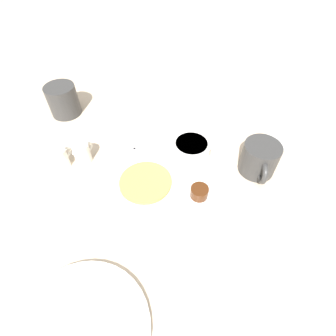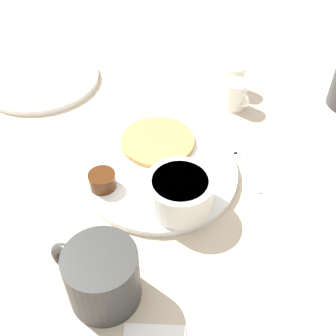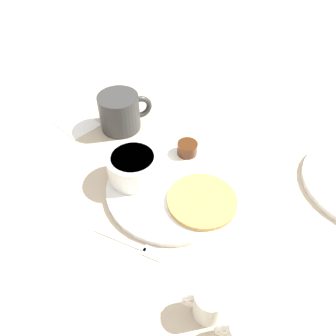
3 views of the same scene
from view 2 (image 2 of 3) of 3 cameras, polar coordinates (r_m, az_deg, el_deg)
ground_plane at (r=0.72m, az=-1.07°, el=-0.92°), size 4.00×4.00×0.00m
plate at (r=0.71m, az=-1.08°, el=-0.58°), size 0.26×0.26×0.01m
pancake_stack at (r=0.75m, az=-1.41°, el=3.66°), size 0.13×0.13×0.01m
bowl at (r=0.63m, az=1.61°, el=-3.21°), size 0.10×0.10×0.05m
syrup_cup at (r=0.68m, az=-8.89°, el=-1.66°), size 0.04×0.04×0.03m
butter_ramekin at (r=0.63m, az=0.80°, el=-5.15°), size 0.05×0.05×0.04m
coffee_mug at (r=0.55m, az=-9.07°, el=-14.23°), size 0.09×0.12×0.09m
creamer_pitcher_near at (r=0.86m, az=9.13°, el=9.77°), size 0.06×0.05×0.06m
creamer_pitcher_far at (r=0.91m, az=8.89°, el=11.94°), size 0.06×0.05×0.06m
fork at (r=0.75m, az=9.64°, el=1.20°), size 0.13×0.05×0.00m
far_plate at (r=0.98m, az=-16.85°, el=11.42°), size 0.25×0.25×0.01m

